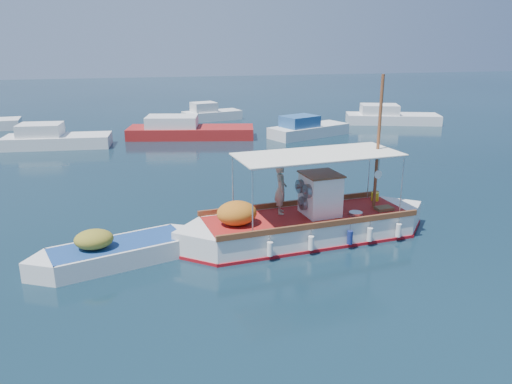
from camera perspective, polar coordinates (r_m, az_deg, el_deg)
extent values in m
plane|color=black|center=(18.50, 3.24, -5.07)|extent=(160.00, 160.00, 0.00)
cube|color=white|center=(18.24, 5.82, -4.30)|extent=(7.59, 3.22, 1.08)
cube|color=white|center=(17.08, -5.50, -5.82)|extent=(2.45, 2.45, 1.08)
cube|color=white|center=(20.01, 15.43, -2.87)|extent=(2.45, 2.45, 1.08)
cube|color=maroon|center=(18.36, 5.79, -5.24)|extent=(7.69, 3.31, 0.18)
cube|color=maroon|center=(18.05, 5.87, -2.76)|extent=(7.57, 3.03, 0.06)
cube|color=brown|center=(19.08, 4.30, -1.24)|extent=(7.44, 0.89, 0.20)
cube|color=brown|center=(16.98, 7.67, -3.72)|extent=(7.44, 0.89, 0.20)
cube|color=white|center=(18.02, 7.36, -0.31)|extent=(1.31, 1.39, 1.47)
cube|color=brown|center=(17.81, 7.45, 2.04)|extent=(1.42, 1.50, 0.06)
cylinder|color=slate|center=(17.39, 5.98, 0.11)|extent=(0.27, 0.51, 0.49)
cylinder|color=slate|center=(17.93, 5.12, 0.66)|extent=(0.27, 0.51, 0.49)
cylinder|color=slate|center=(17.83, 5.49, -1.27)|extent=(0.27, 0.51, 0.49)
cylinder|color=brown|center=(18.70, 13.79, 5.42)|extent=(0.13, 0.13, 4.91)
cylinder|color=brown|center=(18.37, 11.64, 4.10)|extent=(1.77, 0.26, 0.08)
cylinder|color=silver|center=(17.81, -2.68, 0.85)|extent=(0.05, 0.05, 2.21)
cylinder|color=silver|center=(15.85, -0.39, -1.23)|extent=(0.05, 0.05, 2.21)
cylinder|color=silver|center=(20.10, 12.79, 2.33)|extent=(0.05, 0.05, 2.21)
cylinder|color=silver|center=(18.38, 16.34, 0.67)|extent=(0.05, 0.05, 2.21)
cube|color=silver|center=(17.57, 7.11, 4.29)|extent=(6.01, 2.96, 0.04)
ellipsoid|color=#B9671B|center=(16.99, -2.21, -2.43)|extent=(1.49, 1.31, 0.83)
cube|color=yellow|center=(18.99, 8.69, -1.17)|extent=(0.26, 0.20, 0.39)
cylinder|color=yellow|center=(20.09, 13.45, -0.51)|extent=(0.32, 0.32, 0.33)
cube|color=brown|center=(19.11, 14.41, -1.84)|extent=(0.68, 0.51, 0.12)
cylinder|color=#B2B2B2|center=(18.34, 11.33, -2.44)|extent=(0.54, 0.54, 0.12)
cylinder|color=white|center=(17.74, 13.79, 1.95)|extent=(0.30, 0.06, 0.29)
cylinder|color=white|center=(16.31, 1.60, -6.52)|extent=(0.22, 0.22, 0.47)
cylinder|color=navy|center=(17.51, 10.68, -5.11)|extent=(0.22, 0.22, 0.47)
cylinder|color=white|center=(18.53, 15.97, -4.23)|extent=(0.22, 0.22, 0.47)
imported|color=#9E9983|center=(17.94, 2.85, 0.34)|extent=(0.56, 0.74, 1.82)
cube|color=white|center=(16.97, -15.39, -6.98)|extent=(4.53, 2.84, 0.83)
cube|color=white|center=(16.62, -22.47, -8.24)|extent=(1.58, 1.58, 0.83)
cube|color=white|center=(17.56, -8.73, -5.69)|extent=(1.58, 1.58, 0.83)
cube|color=navy|center=(16.81, -15.50, -5.75)|extent=(4.48, 2.66, 0.05)
ellipsoid|color=olive|center=(16.54, -18.04, -5.16)|extent=(1.45, 1.31, 0.61)
cube|color=silver|center=(35.98, -21.68, 5.26)|extent=(6.97, 2.96, 1.00)
cube|color=silver|center=(36.07, -23.42, 6.55)|extent=(2.88, 2.26, 0.80)
cube|color=maroon|center=(36.98, -7.41, 6.63)|extent=(9.42, 4.62, 1.00)
cube|color=silver|center=(36.99, -9.57, 7.95)|extent=(4.03, 3.08, 0.80)
cube|color=silver|center=(37.48, 6.06, 6.82)|extent=(6.58, 4.40, 1.00)
cube|color=#29548A|center=(36.72, 5.01, 8.06)|extent=(3.01, 2.68, 0.80)
cube|color=silver|center=(44.50, 15.32, 7.95)|extent=(8.09, 4.83, 1.00)
cube|color=silver|center=(44.17, 13.93, 9.17)|extent=(3.60, 3.04, 0.80)
cube|color=silver|center=(45.00, -5.05, 8.58)|extent=(5.37, 3.18, 1.00)
cube|color=silver|center=(44.59, -5.98, 9.64)|extent=(2.37, 2.14, 0.80)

